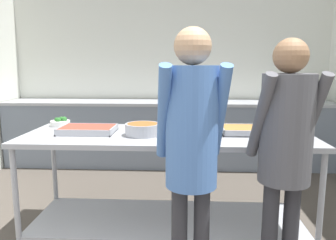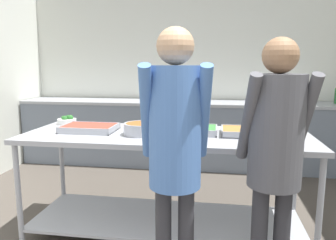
% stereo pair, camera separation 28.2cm
% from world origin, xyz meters
% --- Properties ---
extents(wall_rear, '(4.83, 0.06, 2.65)m').
position_xyz_m(wall_rear, '(0.00, 4.21, 1.32)').
color(wall_rear, silver).
rests_on(wall_rear, ground_plane).
extents(back_counter, '(4.67, 0.65, 0.94)m').
position_xyz_m(back_counter, '(0.00, 3.84, 0.47)').
color(back_counter, slate).
rests_on(back_counter, ground_plane).
extents(serving_counter, '(2.39, 0.85, 0.89)m').
position_xyz_m(serving_counter, '(0.10, 1.84, 0.60)').
color(serving_counter, '#9EA0A8').
rests_on(serving_counter, ground_plane).
extents(broccoli_bowl, '(0.18, 0.18, 0.09)m').
position_xyz_m(broccoli_bowl, '(-0.93, 2.14, 0.92)').
color(broccoli_bowl, silver).
rests_on(broccoli_bowl, serving_counter).
extents(serving_tray_greens, '(0.46, 0.32, 0.05)m').
position_xyz_m(serving_tray_greens, '(-0.58, 1.84, 0.91)').
color(serving_tray_greens, '#9EA0A8').
rests_on(serving_tray_greens, serving_counter).
extents(sauce_pan, '(0.43, 0.29, 0.10)m').
position_xyz_m(sauce_pan, '(-0.10, 1.77, 0.94)').
color(sauce_pan, '#9EA0A8').
rests_on(sauce_pan, serving_counter).
extents(serving_tray_roast, '(0.37, 0.32, 0.05)m').
position_xyz_m(serving_tray_roast, '(0.33, 1.91, 0.91)').
color(serving_tray_roast, '#9EA0A8').
rests_on(serving_tray_roast, serving_counter).
extents(serving_tray_vegetables, '(0.40, 0.33, 0.05)m').
position_xyz_m(serving_tray_vegetables, '(0.75, 1.89, 0.91)').
color(serving_tray_vegetables, '#9EA0A8').
rests_on(serving_tray_vegetables, serving_counter).
extents(plate_stack, '(0.23, 0.23, 0.07)m').
position_xyz_m(plate_stack, '(1.10, 2.00, 0.92)').
color(plate_stack, white).
rests_on(plate_stack, serving_counter).
extents(guest_serving_left, '(0.43, 0.37, 1.67)m').
position_xyz_m(guest_serving_left, '(0.28, 1.00, 1.05)').
color(guest_serving_left, '#2D2D33').
rests_on(guest_serving_left, ground_plane).
extents(guest_serving_right, '(0.46, 0.38, 1.62)m').
position_xyz_m(guest_serving_right, '(0.87, 1.17, 1.01)').
color(guest_serving_right, '#2D2D33').
rests_on(guest_serving_right, ground_plane).
extents(water_bottle, '(0.07, 0.07, 0.30)m').
position_xyz_m(water_bottle, '(2.10, 3.89, 1.07)').
color(water_bottle, '#23602D').
rests_on(water_bottle, back_counter).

